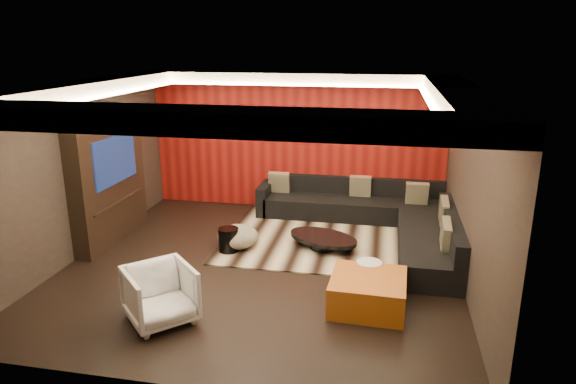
% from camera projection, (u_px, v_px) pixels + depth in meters
% --- Properties ---
extents(floor, '(6.00, 6.00, 0.02)m').
position_uv_depth(floor, '(262.00, 266.00, 8.04)').
color(floor, black).
rests_on(floor, ground).
extents(ceiling, '(6.00, 6.00, 0.02)m').
position_uv_depth(ceiling, '(259.00, 83.00, 7.24)').
color(ceiling, silver).
rests_on(ceiling, ground).
extents(wall_back, '(6.00, 0.02, 2.80)m').
position_uv_depth(wall_back, '(296.00, 142.00, 10.47)').
color(wall_back, black).
rests_on(wall_back, ground).
extents(wall_left, '(0.02, 6.00, 2.80)m').
position_uv_depth(wall_left, '(78.00, 170.00, 8.20)').
color(wall_left, black).
rests_on(wall_left, ground).
extents(wall_right, '(0.02, 6.00, 2.80)m').
position_uv_depth(wall_right, '(472.00, 191.00, 7.08)').
color(wall_right, black).
rests_on(wall_right, ground).
extents(red_feature_wall, '(5.98, 0.05, 2.78)m').
position_uv_depth(red_feature_wall, '(296.00, 142.00, 10.43)').
color(red_feature_wall, '#6B0C0A').
rests_on(red_feature_wall, ground).
extents(soffit_back, '(6.00, 0.60, 0.22)m').
position_uv_depth(soffit_back, '(294.00, 78.00, 9.81)').
color(soffit_back, silver).
rests_on(soffit_back, ground).
extents(soffit_front, '(6.00, 0.60, 0.22)m').
position_uv_depth(soffit_front, '(187.00, 120.00, 4.73)').
color(soffit_front, silver).
rests_on(soffit_front, ground).
extents(soffit_left, '(0.60, 4.80, 0.22)m').
position_uv_depth(soffit_left, '(86.00, 89.00, 7.77)').
color(soffit_left, silver).
rests_on(soffit_left, ground).
extents(soffit_right, '(0.60, 4.80, 0.22)m').
position_uv_depth(soffit_right, '(457.00, 96.00, 6.77)').
color(soffit_right, silver).
rests_on(soffit_right, ground).
extents(cove_back, '(4.80, 0.08, 0.04)m').
position_uv_depth(cove_back, '(291.00, 85.00, 9.51)').
color(cove_back, '#FFD899').
rests_on(cove_back, ground).
extents(cove_front, '(4.80, 0.08, 0.04)m').
position_uv_depth(cove_front, '(200.00, 124.00, 5.08)').
color(cove_front, '#FFD899').
rests_on(cove_front, ground).
extents(cove_left, '(0.08, 4.80, 0.04)m').
position_uv_depth(cove_left, '(108.00, 95.00, 7.73)').
color(cove_left, '#FFD899').
rests_on(cove_left, ground).
extents(cove_right, '(0.08, 4.80, 0.04)m').
position_uv_depth(cove_right, '(430.00, 102.00, 6.86)').
color(cove_right, '#FFD899').
rests_on(cove_right, ground).
extents(tv_surround, '(0.30, 2.00, 2.20)m').
position_uv_depth(tv_surround, '(109.00, 179.00, 8.82)').
color(tv_surround, black).
rests_on(tv_surround, ground).
extents(tv_screen, '(0.04, 1.30, 0.80)m').
position_uv_depth(tv_screen, '(115.00, 160.00, 8.69)').
color(tv_screen, black).
rests_on(tv_screen, ground).
extents(tv_shelf, '(0.04, 1.60, 0.04)m').
position_uv_depth(tv_shelf, '(119.00, 202.00, 8.90)').
color(tv_shelf, black).
rests_on(tv_shelf, ground).
extents(rug, '(4.02, 3.03, 0.02)m').
position_uv_depth(rug, '(339.00, 239.00, 9.11)').
color(rug, tan).
rests_on(rug, floor).
extents(coffee_table, '(1.65, 1.65, 0.21)m').
position_uv_depth(coffee_table, '(323.00, 242.00, 8.66)').
color(coffee_table, black).
rests_on(coffee_table, rug).
extents(drum_stool, '(0.45, 0.45, 0.40)m').
position_uv_depth(drum_stool, '(229.00, 240.00, 8.50)').
color(drum_stool, black).
rests_on(drum_stool, rug).
extents(striped_pouf, '(0.72, 0.72, 0.38)m').
position_uv_depth(striped_pouf, '(238.00, 237.00, 8.66)').
color(striped_pouf, beige).
rests_on(striped_pouf, rug).
extents(white_side_table, '(0.43, 0.43, 0.44)m').
position_uv_depth(white_side_table, '(369.00, 276.00, 7.18)').
color(white_side_table, silver).
rests_on(white_side_table, floor).
extents(orange_ottoman, '(1.00, 1.00, 0.43)m').
position_uv_depth(orange_ottoman, '(368.00, 292.00, 6.74)').
color(orange_ottoman, '#AA5215').
rests_on(orange_ottoman, floor).
extents(armchair, '(1.11, 1.11, 0.72)m').
position_uv_depth(armchair, '(160.00, 295.00, 6.36)').
color(armchair, silver).
rests_on(armchair, floor).
extents(sectional_sofa, '(3.65, 3.50, 0.75)m').
position_uv_depth(sectional_sofa, '(378.00, 218.00, 9.39)').
color(sectional_sofa, black).
rests_on(sectional_sofa, floor).
extents(throw_pillows, '(3.38, 2.77, 0.50)m').
position_uv_depth(throw_pillows, '(383.00, 200.00, 9.29)').
color(throw_pillows, '#C0B98D').
rests_on(throw_pillows, sectional_sofa).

